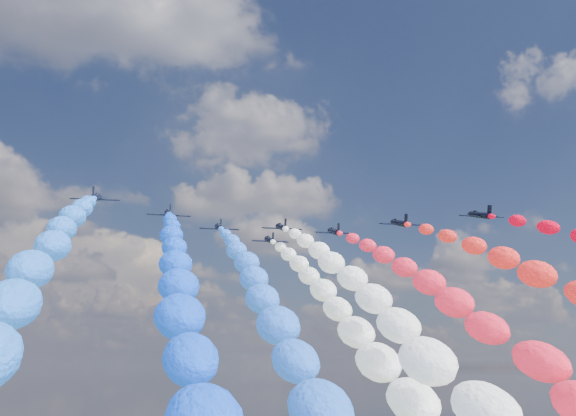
{
  "coord_description": "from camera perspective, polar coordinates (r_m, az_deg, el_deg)",
  "views": [
    {
      "loc": [
        -25.39,
        -123.04,
        61.61
      ],
      "look_at": [
        0.0,
        4.0,
        91.32
      ],
      "focal_mm": 43.65,
      "sensor_mm": 36.0,
      "label": 1
    }
  ],
  "objects": [
    {
      "name": "jet_0",
      "position": [
        120.96,
        -15.4,
        0.8
      ],
      "size": [
        8.27,
        11.11,
        5.01
      ],
      "primitive_type": null,
      "rotation": [
        0.26,
        0.0,
        -0.03
      ],
      "color": "black"
    },
    {
      "name": "trail_0",
      "position": [
        56.84,
        -20.92,
        -8.46
      ],
      "size": [
        5.54,
        119.68,
        51.45
      ],
      "primitive_type": null,
      "color": "blue"
    },
    {
      "name": "jet_1",
      "position": [
        130.46,
        -9.71,
        -0.47
      ],
      "size": [
        8.36,
        11.17,
        5.01
      ],
      "primitive_type": null,
      "rotation": [
        0.26,
        0.0,
        0.04
      ],
      "color": "black"
    },
    {
      "name": "trail_1",
      "position": [
        66.21,
        -8.79,
        -9.66
      ],
      "size": [
        5.54,
        119.68,
        51.45
      ],
      "primitive_type": null,
      "color": "blue"
    },
    {
      "name": "jet_2",
      "position": [
        141.9,
        -5.65,
        -1.59
      ],
      "size": [
        7.96,
        10.88,
        5.01
      ],
      "primitive_type": null,
      "rotation": [
        0.26,
        0.0,
        -0.01
      ],
      "color": "black"
    },
    {
      "name": "trail_2",
      "position": [
        78.35,
        -1.43,
        -10.29
      ],
      "size": [
        5.54,
        119.68,
        51.45
      ],
      "primitive_type": null,
      "color": "blue"
    },
    {
      "name": "jet_3",
      "position": [
        140.99,
        -0.53,
        -1.58
      ],
      "size": [
        8.07,
        10.96,
        5.01
      ],
      "primitive_type": null,
      "rotation": [
        0.26,
        0.0,
        0.02
      ],
      "color": "black"
    },
    {
      "name": "trail_3",
      "position": [
        78.83,
        7.95,
        -10.18
      ],
      "size": [
        5.54,
        119.68,
        51.45
      ],
      "primitive_type": null,
      "color": "white"
    },
    {
      "name": "jet_4",
      "position": [
        155.15,
        -1.5,
        -2.62
      ],
      "size": [
        8.11,
        10.99,
        5.01
      ],
      "primitive_type": null,
      "rotation": [
        0.26,
        0.0,
        0.02
      ],
      "color": "black"
    },
    {
      "name": "trail_4",
      "position": [
        92.79,
        5.02,
        -10.65
      ],
      "size": [
        5.54,
        119.68,
        51.45
      ],
      "primitive_type": null,
      "color": "white"
    },
    {
      "name": "jet_5",
      "position": [
        145.8,
        3.78,
        -1.93
      ],
      "size": [
        8.13,
        11.01,
        5.01
      ],
      "primitive_type": null,
      "rotation": [
        0.26,
        0.0,
        -0.02
      ],
      "color": "black"
    },
    {
      "name": "trail_5",
      "position": [
        85.46,
        14.9,
        -10.08
      ],
      "size": [
        5.54,
        119.68,
        51.45
      ],
      "primitive_type": null,
      "color": "red"
    },
    {
      "name": "jet_6",
      "position": [
        138.55,
        9.06,
        -1.22
      ],
      "size": [
        7.99,
        10.9,
        5.01
      ],
      "primitive_type": null,
      "rotation": [
        0.26,
        0.0,
        -0.01
      ],
      "color": "black"
    },
    {
      "name": "jet_7",
      "position": [
        134.47,
        15.38,
        -0.56
      ],
      "size": [
        7.91,
        10.84,
        5.01
      ],
      "primitive_type": null,
      "rotation": [
        0.26,
        0.0,
        0.0
      ],
      "color": "black"
    }
  ]
}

